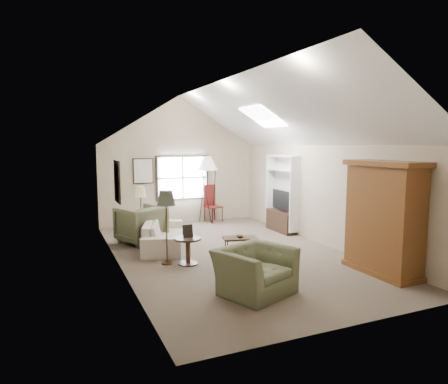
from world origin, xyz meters
name	(u,v)px	position (x,y,z in m)	size (l,w,h in m)	color
room_shell	(231,113)	(0.00, 0.00, 3.21)	(5.01, 8.01, 4.00)	brown
window	(183,178)	(0.10, 3.96, 1.45)	(1.72, 0.08, 1.42)	black
skylight	(263,116)	(1.30, 0.90, 3.22)	(0.80, 1.20, 0.52)	white
wall_art	(131,176)	(-1.88, 1.94, 1.73)	(1.97, 3.71, 0.88)	black
armoire	(384,218)	(2.18, -2.40, 1.10)	(0.60, 1.50, 2.20)	brown
tv_alcove	(282,192)	(2.34, 1.60, 1.15)	(0.32, 1.30, 2.10)	white
media_console	(281,221)	(2.32, 1.60, 0.30)	(0.34, 1.18, 0.60)	#382316
tv_panel	(281,200)	(2.32, 1.60, 0.92)	(0.05, 0.90, 0.55)	black
sofa	(164,234)	(-1.25, 1.25, 0.33)	(2.28, 0.89, 0.67)	beige
armchair_near	(255,271)	(-0.62, -2.35, 0.39)	(1.20, 1.05, 0.78)	#5C6546
armchair_far	(141,224)	(-1.68, 1.90, 0.48)	(1.02, 1.05, 0.95)	#5D6748
coffee_table	(240,246)	(0.19, -0.08, 0.20)	(0.77, 0.43, 0.39)	#321A14
bowl	(240,236)	(0.19, -0.08, 0.42)	(0.19, 0.19, 0.05)	#3B2B18
side_table	(188,251)	(-1.15, -0.35, 0.29)	(0.57, 0.57, 0.57)	#3B2518
side_chair	(213,204)	(1.05, 3.70, 0.60)	(0.47, 0.47, 1.20)	maroon
tripod_lamp	(208,189)	(0.85, 3.70, 1.08)	(0.63, 0.63, 2.17)	white
dark_lamp	(167,227)	(-1.55, -0.15, 0.80)	(0.38, 0.38, 1.59)	#292D20
tan_lamp	(141,211)	(-1.55, 2.45, 0.72)	(0.29, 0.29, 1.43)	tan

